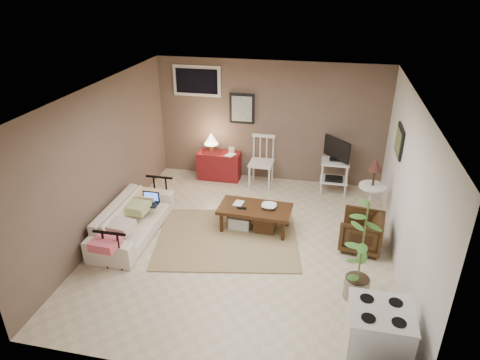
% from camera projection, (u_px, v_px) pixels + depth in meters
% --- Properties ---
extents(floor, '(5.00, 5.00, 0.00)m').
position_uv_depth(floor, '(244.00, 244.00, 6.72)').
color(floor, '#C1B293').
rests_on(floor, ground).
extents(art_back, '(0.50, 0.03, 0.60)m').
position_uv_depth(art_back, '(242.00, 109.00, 8.37)').
color(art_back, black).
extents(art_right, '(0.03, 0.60, 0.45)m').
position_uv_depth(art_right, '(399.00, 141.00, 6.56)').
color(art_right, black).
extents(window, '(0.96, 0.03, 0.60)m').
position_uv_depth(window, '(197.00, 81.00, 8.32)').
color(window, silver).
extents(rug, '(2.51, 2.16, 0.02)m').
position_uv_depth(rug, '(227.00, 238.00, 6.86)').
color(rug, '#947A56').
rests_on(rug, floor).
extents(coffee_table, '(1.19, 0.65, 0.44)m').
position_uv_depth(coffee_table, '(254.00, 216.00, 7.01)').
color(coffee_table, '#351D0E').
rests_on(coffee_table, floor).
extents(sofa, '(0.55, 1.87, 0.73)m').
position_uv_depth(sofa, '(132.00, 215.00, 6.83)').
color(sofa, beige).
rests_on(sofa, floor).
extents(sofa_pillows, '(0.36, 1.78, 0.13)m').
position_uv_depth(sofa_pillows, '(128.00, 217.00, 6.59)').
color(sofa_pillows, beige).
rests_on(sofa_pillows, sofa).
extents(sofa_end_rails, '(0.50, 1.87, 0.63)m').
position_uv_depth(sofa_end_rails, '(139.00, 218.00, 6.83)').
color(sofa_end_rails, black).
rests_on(sofa_end_rails, floor).
extents(laptop, '(0.29, 0.21, 0.20)m').
position_uv_depth(laptop, '(150.00, 200.00, 7.03)').
color(laptop, black).
rests_on(laptop, sofa).
extents(red_console, '(0.86, 0.38, 0.99)m').
position_uv_depth(red_console, '(218.00, 163.00, 8.74)').
color(red_console, maroon).
rests_on(red_console, floor).
extents(spindle_chair, '(0.46, 0.46, 1.01)m').
position_uv_depth(spindle_chair, '(261.00, 163.00, 8.41)').
color(spindle_chair, silver).
rests_on(spindle_chair, floor).
extents(tv_stand, '(0.52, 0.52, 1.10)m').
position_uv_depth(tv_stand, '(335.00, 165.00, 8.07)').
color(tv_stand, silver).
rests_on(tv_stand, floor).
extents(side_table, '(0.44, 0.44, 1.17)m').
position_uv_depth(side_table, '(373.00, 184.00, 6.99)').
color(side_table, silver).
rests_on(side_table, floor).
extents(armchair, '(0.65, 0.68, 0.63)m').
position_uv_depth(armchair, '(362.00, 230.00, 6.51)').
color(armchair, black).
rests_on(armchair, floor).
extents(potted_plant, '(0.36, 0.36, 1.46)m').
position_uv_depth(potted_plant, '(362.00, 248.00, 5.30)').
color(potted_plant, gray).
rests_on(potted_plant, floor).
extents(stove, '(0.64, 0.59, 0.84)m').
position_uv_depth(stove, '(377.00, 341.00, 4.42)').
color(stove, silver).
rests_on(stove, floor).
extents(bowl, '(0.24, 0.06, 0.24)m').
position_uv_depth(bowl, '(269.00, 201.00, 6.86)').
color(bowl, '#351D0E').
rests_on(bowl, coffee_table).
extents(book_table, '(0.15, 0.04, 0.20)m').
position_uv_depth(book_table, '(234.00, 198.00, 7.02)').
color(book_table, '#351D0E').
rests_on(book_table, coffee_table).
extents(book_console, '(0.16, 0.08, 0.22)m').
position_uv_depth(book_console, '(227.00, 150.00, 8.50)').
color(book_console, '#351D0E').
rests_on(book_console, red_console).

